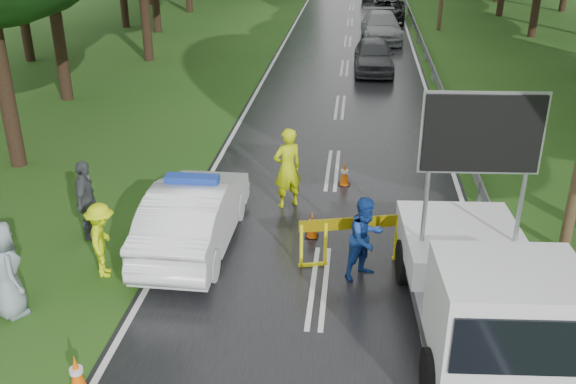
# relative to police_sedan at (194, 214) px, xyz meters

# --- Properties ---
(ground) EXTENTS (160.00, 160.00, 0.00)m
(ground) POSITION_rel_police_sedan_xyz_m (2.80, -1.37, -0.76)
(ground) COLOR #1C4112
(ground) RESTS_ON ground
(road) EXTENTS (7.00, 140.00, 0.02)m
(road) POSITION_rel_police_sedan_xyz_m (2.80, 28.63, -0.75)
(road) COLOR black
(road) RESTS_ON ground
(guardrail) EXTENTS (0.12, 60.06, 0.70)m
(guardrail) POSITION_rel_police_sedan_xyz_m (6.50, 28.30, -0.21)
(guardrail) COLOR gray
(guardrail) RESTS_ON ground
(police_sedan) EXTENTS (1.65, 4.62, 1.67)m
(police_sedan) POSITION_rel_police_sedan_xyz_m (0.00, 0.00, 0.00)
(police_sedan) COLOR white
(police_sedan) RESTS_ON ground
(work_truck) EXTENTS (2.57, 5.21, 4.04)m
(work_truck) POSITION_rel_police_sedan_xyz_m (5.60, -2.84, 0.33)
(work_truck) COLOR gray
(work_truck) RESTS_ON ground
(barrier) EXTENTS (2.54, 0.70, 1.08)m
(barrier) POSITION_rel_police_sedan_xyz_m (3.60, -0.37, 0.05)
(barrier) COLOR #FAED0D
(barrier) RESTS_ON ground
(officer) EXTENTS (0.89, 0.81, 2.03)m
(officer) POSITION_rel_police_sedan_xyz_m (1.79, 2.21, 0.25)
(officer) COLOR #C0D90B
(officer) RESTS_ON ground
(civilian) EXTENTS (1.06, 1.05, 1.73)m
(civilian) POSITION_rel_police_sedan_xyz_m (3.68, -0.87, 0.10)
(civilian) COLOR navy
(civilian) RESTS_ON ground
(bystander_left) EXTENTS (0.83, 1.13, 1.57)m
(bystander_left) POSITION_rel_police_sedan_xyz_m (-1.54, -1.37, 0.02)
(bystander_left) COLOR #CDEB0C
(bystander_left) RESTS_ON ground
(bystander_mid) EXTENTS (0.60, 1.13, 1.83)m
(bystander_mid) POSITION_rel_police_sedan_xyz_m (-2.46, 0.12, 0.16)
(bystander_mid) COLOR #44484C
(bystander_mid) RESTS_ON ground
(bystander_right) EXTENTS (1.06, 1.06, 1.86)m
(bystander_right) POSITION_rel_police_sedan_xyz_m (-2.75, -2.87, 0.17)
(bystander_right) COLOR gray
(bystander_right) RESTS_ON ground
(queue_car_first) EXTENTS (1.78, 4.25, 1.44)m
(queue_car_first) POSITION_rel_police_sedan_xyz_m (4.06, 16.22, -0.04)
(queue_car_first) COLOR #393B40
(queue_car_first) RESTS_ON ground
(queue_car_second) EXTENTS (2.34, 5.14, 1.46)m
(queue_car_second) POSITION_rel_police_sedan_xyz_m (4.57, 23.28, -0.03)
(queue_car_second) COLOR #93959B
(queue_car_second) RESTS_ON ground
(queue_car_third) EXTENTS (2.47, 4.89, 1.33)m
(queue_car_third) POSITION_rel_police_sedan_xyz_m (5.07, 29.28, -0.10)
(queue_car_third) COLOR black
(queue_car_third) RESTS_ON ground
(cone_near_left) EXTENTS (0.33, 0.33, 0.70)m
(cone_near_left) POSITION_rel_police_sedan_xyz_m (-0.70, -4.75, -0.42)
(cone_near_left) COLOR black
(cone_near_left) RESTS_ON ground
(cone_center) EXTENTS (0.30, 0.30, 0.64)m
(cone_center) POSITION_rel_police_sedan_xyz_m (2.51, 0.63, -0.45)
(cone_center) COLOR black
(cone_center) RESTS_ON ground
(cone_far) EXTENTS (0.31, 0.31, 0.66)m
(cone_far) POSITION_rel_police_sedan_xyz_m (3.15, 3.63, -0.44)
(cone_far) COLOR black
(cone_far) RESTS_ON ground
(cone_left_mid) EXTENTS (0.33, 0.33, 0.69)m
(cone_left_mid) POSITION_rel_police_sedan_xyz_m (0.50, -0.87, -0.43)
(cone_left_mid) COLOR black
(cone_left_mid) RESTS_ON ground
(cone_right) EXTENTS (0.33, 0.33, 0.70)m
(cone_right) POSITION_rel_police_sedan_xyz_m (6.30, 0.13, -0.42)
(cone_right) COLOR black
(cone_right) RESTS_ON ground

